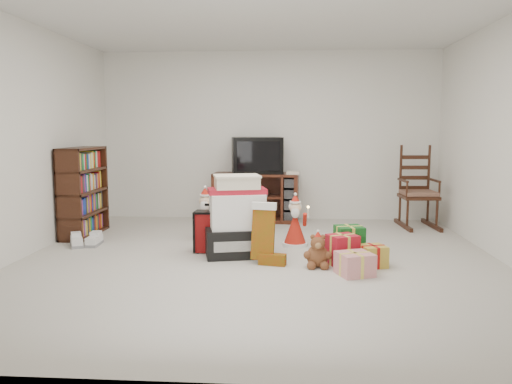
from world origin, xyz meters
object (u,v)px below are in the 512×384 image
bookshelf (83,193)px  crt_television (257,155)px  red_suitcase (212,232)px  gift_cluster (350,251)px  teddy_bear (318,253)px  santa_figurine (295,226)px  rocking_chair (417,198)px  mrs_claus_figurine (205,219)px  gift_pile (237,221)px  sneaker_pair (85,241)px  tv_stand (256,197)px

bookshelf → crt_television: (2.15, 1.13, 0.43)m
red_suitcase → gift_cluster: size_ratio=0.60×
teddy_bear → santa_figurine: santa_figurine is taller
rocking_chair → teddy_bear: (-1.50, -2.19, -0.26)m
mrs_claus_figurine → red_suitcase: bearing=-74.3°
bookshelf → gift_pile: (2.07, -0.89, -0.17)m
rocking_chair → sneaker_pair: bearing=-164.5°
red_suitcase → teddy_bear: bearing=-21.3°
rocking_chair → sneaker_pair: (-4.16, -1.46, -0.35)m
tv_stand → teddy_bear: (0.78, -2.43, -0.21)m
gift_pile → red_suitcase: 0.34m
red_suitcase → santa_figurine: bearing=25.2°
red_suitcase → santa_figurine: (0.92, 0.37, 0.00)m
santa_figurine → mrs_claus_figurine: mrs_claus_figurine is taller
bookshelf → santa_figurine: size_ratio=1.85×
tv_stand → mrs_claus_figurine: (-0.54, -1.27, -0.11)m
teddy_bear → sneaker_pair: bearing=164.7°
tv_stand → crt_television: (0.01, 0.01, 0.62)m
santa_figurine → sneaker_pair: 2.46m
tv_stand → teddy_bear: 2.56m
rocking_chair → crt_television: bearing=169.7°
bookshelf → gift_pile: 2.26m
bookshelf → red_suitcase: bearing=-24.1°
tv_stand → gift_pile: (-0.06, -2.01, 0.02)m
sneaker_pair → gift_cluster: size_ratio=0.44×
teddy_bear → santa_figurine: 0.92m
santa_figurine → crt_television: bearing=109.6°
gift_cluster → mrs_claus_figurine: bearing=147.6°
rocking_chair → gift_cluster: (-1.17, -2.07, -0.27)m
red_suitcase → mrs_claus_figurine: bearing=109.0°
bookshelf → santa_figurine: (2.70, -0.42, -0.31)m
gift_pile → red_suitcase: (-0.29, 0.10, -0.14)m
red_suitcase → gift_cluster: bearing=-12.0°
mrs_claus_figurine → sneaker_pair: mrs_claus_figurine is taller
mrs_claus_figurine → crt_television: (0.55, 1.28, 0.72)m
sneaker_pair → crt_television: (1.90, 1.71, 0.92)m
teddy_bear → gift_pile: bearing=153.5°
mrs_claus_figurine → gift_cluster: size_ratio=0.73×
teddy_bear → sneaker_pair: 2.76m
tv_stand → sneaker_pair: bearing=-135.2°
teddy_bear → tv_stand: bearing=107.8°
santa_figurine → sneaker_pair: santa_figurine is taller
rocking_chair → red_suitcase: (-2.63, -1.67, -0.17)m
bookshelf → crt_television: size_ratio=1.43×
tv_stand → santa_figurine: (0.57, -1.54, -0.12)m
mrs_claus_figurine → crt_television: size_ratio=0.83×
gift_pile → sneaker_pair: size_ratio=2.15×
sneaker_pair → rocking_chair: bearing=1.6°
tv_stand → gift_pile: 2.01m
rocking_chair → teddy_bear: bearing=-128.3°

